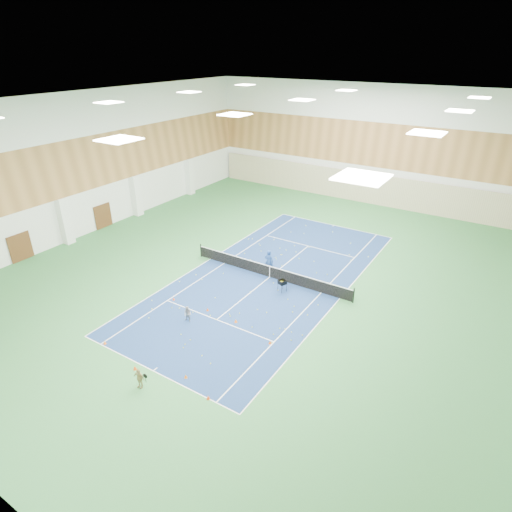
# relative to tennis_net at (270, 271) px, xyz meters

# --- Properties ---
(ground) EXTENTS (40.00, 40.00, 0.00)m
(ground) POSITION_rel_tennis_net_xyz_m (0.00, 0.00, -0.55)
(ground) COLOR #2F6E38
(ground) RESTS_ON ground
(room_shell) EXTENTS (36.00, 40.00, 12.00)m
(room_shell) POSITION_rel_tennis_net_xyz_m (0.00, 0.00, 5.45)
(room_shell) COLOR white
(room_shell) RESTS_ON ground
(wood_cladding) EXTENTS (36.00, 40.00, 8.00)m
(wood_cladding) POSITION_rel_tennis_net_xyz_m (0.00, 0.00, 7.45)
(wood_cladding) COLOR #A9723E
(wood_cladding) RESTS_ON room_shell
(ceiling_light_grid) EXTENTS (21.40, 25.40, 0.06)m
(ceiling_light_grid) POSITION_rel_tennis_net_xyz_m (0.00, 0.00, 11.37)
(ceiling_light_grid) COLOR white
(ceiling_light_grid) RESTS_ON room_shell
(court_surface) EXTENTS (10.97, 23.77, 0.01)m
(court_surface) POSITION_rel_tennis_net_xyz_m (0.00, 0.00, -0.55)
(court_surface) COLOR navy
(court_surface) RESTS_ON ground
(tennis_balls_scatter) EXTENTS (10.57, 22.77, 0.07)m
(tennis_balls_scatter) POSITION_rel_tennis_net_xyz_m (0.00, 0.00, -0.50)
(tennis_balls_scatter) COLOR yellow
(tennis_balls_scatter) RESTS_ON ground
(tennis_net) EXTENTS (12.80, 0.10, 1.10)m
(tennis_net) POSITION_rel_tennis_net_xyz_m (0.00, 0.00, 0.00)
(tennis_net) COLOR black
(tennis_net) RESTS_ON ground
(back_curtain) EXTENTS (35.40, 0.16, 3.20)m
(back_curtain) POSITION_rel_tennis_net_xyz_m (0.00, 19.75, 1.05)
(back_curtain) COLOR #C6B793
(back_curtain) RESTS_ON ground
(door_left_a) EXTENTS (0.08, 1.80, 2.20)m
(door_left_a) POSITION_rel_tennis_net_xyz_m (-17.92, -8.00, 0.55)
(door_left_a) COLOR #593319
(door_left_a) RESTS_ON ground
(door_left_b) EXTENTS (0.08, 1.80, 2.20)m
(door_left_b) POSITION_rel_tennis_net_xyz_m (-17.92, 0.00, 0.55)
(door_left_b) COLOR #593319
(door_left_b) RESTS_ON ground
(coach) EXTENTS (0.76, 0.58, 1.86)m
(coach) POSITION_rel_tennis_net_xyz_m (-0.44, 0.60, 0.38)
(coach) COLOR navy
(coach) RESTS_ON ground
(child_court) EXTENTS (0.54, 0.45, 1.02)m
(child_court) POSITION_rel_tennis_net_xyz_m (-1.42, -7.44, -0.04)
(child_court) COLOR gray
(child_court) RESTS_ON ground
(child_apron) EXTENTS (0.69, 0.34, 1.13)m
(child_apron) POSITION_rel_tennis_net_xyz_m (0.30, -13.06, 0.02)
(child_apron) COLOR tan
(child_apron) RESTS_ON ground
(ball_cart) EXTENTS (0.66, 0.66, 0.87)m
(ball_cart) POSITION_rel_tennis_net_xyz_m (1.74, -1.23, -0.11)
(ball_cart) COLOR black
(ball_cart) RESTS_ON ground
(cone_svc_a) EXTENTS (0.18, 0.18, 0.19)m
(cone_svc_a) POSITION_rel_tennis_net_xyz_m (-3.81, -6.11, -0.45)
(cone_svc_a) COLOR #F5400C
(cone_svc_a) RESTS_ON ground
(cone_svc_b) EXTENTS (0.18, 0.18, 0.20)m
(cone_svc_b) POSITION_rel_tennis_net_xyz_m (-1.11, -5.90, -0.45)
(cone_svc_b) COLOR #DD470B
(cone_svc_b) RESTS_ON ground
(cone_svc_c) EXTENTS (0.21, 0.21, 0.23)m
(cone_svc_c) POSITION_rel_tennis_net_xyz_m (1.15, -5.98, -0.44)
(cone_svc_c) COLOR #FF650D
(cone_svc_c) RESTS_ON ground
(cone_svc_d) EXTENTS (0.18, 0.18, 0.19)m
(cone_svc_d) POSITION_rel_tennis_net_xyz_m (3.99, -6.65, -0.45)
(cone_svc_d) COLOR #E94F0C
(cone_svc_d) RESTS_ON ground
(cone_base_a) EXTENTS (0.18, 0.18, 0.20)m
(cone_base_a) POSITION_rel_tennis_net_xyz_m (-3.94, -11.72, -0.45)
(cone_base_a) COLOR #F45E0C
(cone_base_a) RESTS_ON ground
(cone_base_b) EXTENTS (0.20, 0.20, 0.22)m
(cone_base_b) POSITION_rel_tennis_net_xyz_m (-0.89, -12.31, -0.44)
(cone_base_b) COLOR #FF4D0D
(cone_base_b) RESTS_ON ground
(cone_base_c) EXTENTS (0.19, 0.19, 0.21)m
(cone_base_c) POSITION_rel_tennis_net_xyz_m (1.78, -11.36, -0.44)
(cone_base_c) COLOR orange
(cone_base_c) RESTS_ON ground
(cone_base_d) EXTENTS (0.18, 0.18, 0.20)m
(cone_base_d) POSITION_rel_tennis_net_xyz_m (3.65, -11.89, -0.45)
(cone_base_d) COLOR #FF450D
(cone_base_d) RESTS_ON ground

